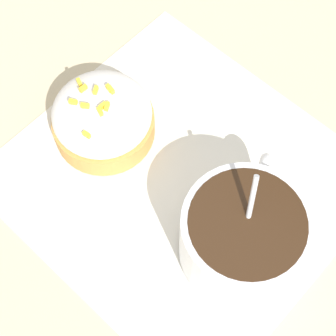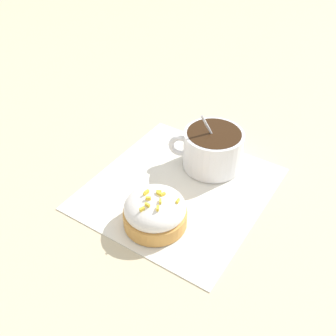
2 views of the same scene
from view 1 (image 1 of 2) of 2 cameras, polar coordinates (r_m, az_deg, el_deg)
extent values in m
plane|color=#C6B793|center=(0.48, 1.27, -1.24)|extent=(3.00, 3.00, 0.00)
cube|color=white|center=(0.48, 1.28, -1.16)|extent=(0.28, 0.26, 0.00)
cylinder|color=white|center=(0.43, 7.58, -6.99)|extent=(0.10, 0.10, 0.06)
cylinder|color=#331E0F|center=(0.41, 8.02, -5.76)|extent=(0.09, 0.09, 0.01)
torus|color=white|center=(0.45, 9.39, -0.86)|extent=(0.03, 0.04, 0.04)
ellipsoid|color=silver|center=(0.46, 7.46, -4.53)|extent=(0.03, 0.03, 0.01)
cylinder|color=silver|center=(0.41, 7.93, -6.06)|extent=(0.03, 0.04, 0.09)
cylinder|color=#D19347|center=(0.50, -6.52, 4.40)|extent=(0.09, 0.09, 0.02)
ellipsoid|color=white|center=(0.48, -6.74, 5.51)|extent=(0.09, 0.09, 0.04)
cube|color=yellow|center=(0.46, -6.21, 6.25)|extent=(0.01, 0.01, 0.00)
cube|color=yellow|center=(0.47, -6.18, 7.63)|extent=(0.01, 0.00, 0.00)
cube|color=yellow|center=(0.47, -8.61, 8.00)|extent=(0.00, 0.01, 0.00)
cube|color=yellow|center=(0.47, -7.36, 7.86)|extent=(0.01, 0.01, 0.00)
cube|color=yellow|center=(0.47, -5.96, 8.09)|extent=(0.01, 0.00, 0.00)
cube|color=yellow|center=(0.48, -9.00, 8.58)|extent=(0.01, 0.01, 0.00)
cube|color=yellow|center=(0.46, -6.92, 5.73)|extent=(0.01, 0.01, 0.00)
cube|color=yellow|center=(0.45, -8.27, 3.37)|extent=(0.01, 0.00, 0.00)
cube|color=yellow|center=(0.46, -6.66, 6.28)|extent=(0.00, 0.01, 0.00)
cube|color=yellow|center=(0.47, -9.61, 6.64)|extent=(0.01, 0.01, 0.00)
cube|color=yellow|center=(0.46, -8.42, 6.28)|extent=(0.01, 0.01, 0.00)
camera|label=2|loc=(0.53, -70.45, 29.30)|focal=42.00mm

